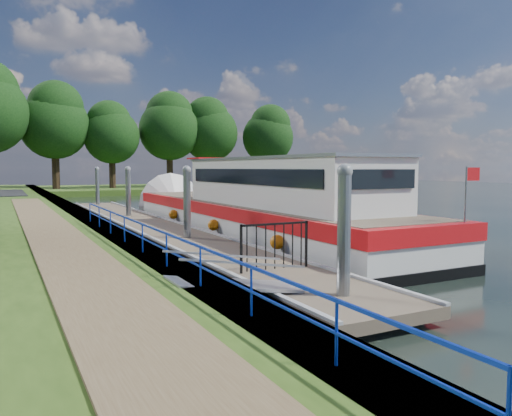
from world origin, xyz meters
TOP-DOWN VIEW (x-y plane):
  - ground at (0.00, 0.00)m, footprint 160.00×160.00m
  - bank_edge at (-2.55, 15.00)m, footprint 1.10×90.00m
  - far_bank at (12.00, 52.00)m, footprint 60.00×18.00m
  - footpath at (-4.40, 8.00)m, footprint 1.60×40.00m
  - blue_fence at (-2.75, 3.00)m, footprint 0.04×18.04m
  - pontoon at (0.00, 13.00)m, footprint 2.50×30.00m
  - mooring_piles at (0.00, 13.00)m, footprint 0.30×27.30m
  - gangway at (-1.85, 0.50)m, footprint 2.58×1.00m
  - gate_panel at (-0.00, 2.20)m, footprint 1.85×0.05m
  - barge at (3.60, 11.09)m, footprint 4.36×21.15m
  - horizon_trees at (-1.61, 48.68)m, footprint 54.38×10.03m

SIDE VIEW (x-z plane):
  - ground at x=0.00m, z-range 0.00..0.00m
  - pontoon at x=0.00m, z-range -0.10..0.46m
  - far_bank at x=12.00m, z-range 0.00..0.60m
  - bank_edge at x=-2.55m, z-range 0.00..0.78m
  - gangway at x=-1.85m, z-range 0.16..1.09m
  - footpath at x=-4.40m, z-range 0.78..0.83m
  - barge at x=3.60m, z-range -1.30..3.48m
  - gate_panel at x=0.00m, z-range 0.57..1.72m
  - mooring_piles at x=0.00m, z-range -0.50..3.05m
  - blue_fence at x=-2.75m, z-range 0.95..1.67m
  - horizon_trees at x=-1.61m, z-range 1.51..14.38m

